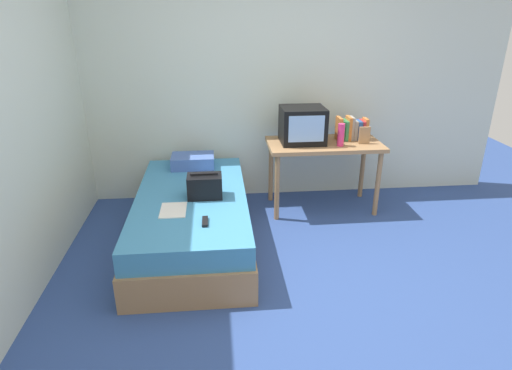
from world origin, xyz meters
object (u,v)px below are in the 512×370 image
desk (324,151)px  picture_frame (364,135)px  pillow (193,161)px  magazine (173,210)px  bed (193,219)px  remote_dark (205,222)px  handbag (205,186)px  book_row (351,129)px  water_bottle (341,135)px  tv (303,125)px

desk → picture_frame: size_ratio=6.67×
pillow → magazine: 1.05m
bed → remote_dark: 0.62m
handbag → remote_dark: handbag is taller
handbag → remote_dark: 0.51m
book_row → magazine: size_ratio=1.09×
handbag → book_row: bearing=26.5°
water_bottle → remote_dark: (-1.34, -1.04, -0.36)m
picture_frame → remote_dark: (-1.60, -1.09, -0.34)m
book_row → picture_frame: bearing=-62.3°
remote_dark → water_bottle: bearing=37.8°
tv → magazine: tv is taller
desk → pillow: 1.37m
desk → book_row: book_row is taller
magazine → remote_dark: remote_dark is taller
water_bottle → remote_dark: 1.74m
handbag → magazine: size_ratio=1.03×
bed → handbag: bearing=-24.4°
pillow → remote_dark: (0.14, -1.29, -0.05)m
bed → book_row: bearing=23.1°
handbag → magazine: 0.38m
tv → remote_dark: 1.62m
handbag → pillow: bearing=99.8°
tv → water_bottle: 0.40m
tv → water_bottle: bearing=-24.2°
remote_dark → tv: bearing=50.7°
water_bottle → remote_dark: size_ratio=1.45×
desk → remote_dark: 1.70m
magazine → desk: bearing=32.2°
picture_frame → remote_dark: 1.97m
pillow → remote_dark: pillow is taller
water_bottle → magazine: water_bottle is taller
picture_frame → handbag: (-1.61, -0.59, -0.25)m
water_bottle → magazine: (-1.61, -0.80, -0.37)m
water_bottle → remote_dark: bearing=-142.2°
water_bottle → magazine: size_ratio=0.78×
pillow → magazine: pillow is taller
pillow → magazine: (-0.12, -1.04, -0.06)m
bed → water_bottle: bearing=18.3°
water_bottle → magazine: bearing=-153.5°
desk → pillow: size_ratio=2.66×
tv → handbag: size_ratio=1.47×
water_bottle → book_row: size_ratio=0.72×
book_row → desk: bearing=-164.5°
desk → handbag: bearing=-151.0°
pillow → book_row: bearing=-0.9°
water_bottle → pillow: water_bottle is taller
book_row → pillow: book_row is taller
magazine → remote_dark: bearing=-42.9°
desk → tv: (-0.23, 0.03, 0.27)m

